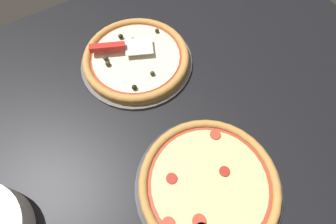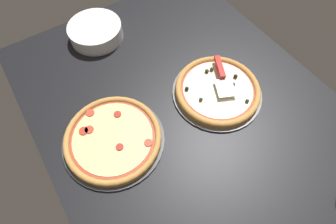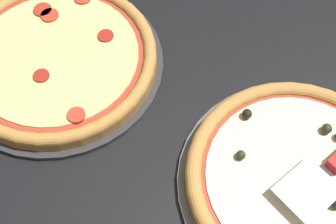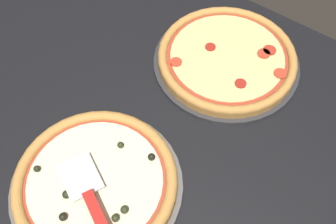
% 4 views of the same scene
% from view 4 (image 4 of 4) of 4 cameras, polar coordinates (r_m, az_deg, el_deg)
% --- Properties ---
extents(ground_plane, '(1.55, 1.13, 0.04)m').
position_cam_4_polar(ground_plane, '(0.94, -5.11, -3.71)').
color(ground_plane, black).
extents(pizza_pan_front, '(0.37, 0.37, 0.01)m').
position_cam_4_polar(pizza_pan_front, '(0.87, -10.27, -10.45)').
color(pizza_pan_front, '#565451').
rests_on(pizza_pan_front, ground_plane).
extents(pizza_front, '(0.35, 0.35, 0.04)m').
position_cam_4_polar(pizza_front, '(0.86, -10.48, -9.92)').
color(pizza_front, '#B77F3D').
rests_on(pizza_front, pizza_pan_front).
extents(pizza_pan_back, '(0.38, 0.38, 0.01)m').
position_cam_4_polar(pizza_pan_back, '(1.06, 8.42, 7.14)').
color(pizza_pan_back, '#2D2D30').
rests_on(pizza_pan_back, ground_plane).
extents(pizza_back, '(0.36, 0.36, 0.03)m').
position_cam_4_polar(pizza_back, '(1.04, 8.57, 7.87)').
color(pizza_back, '#B77F3D').
rests_on(pizza_back, pizza_pan_back).
extents(serving_spatula, '(0.20, 0.13, 0.02)m').
position_cam_4_polar(serving_spatula, '(0.80, -10.71, -13.43)').
color(serving_spatula, silver).
rests_on(serving_spatula, pizza_front).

